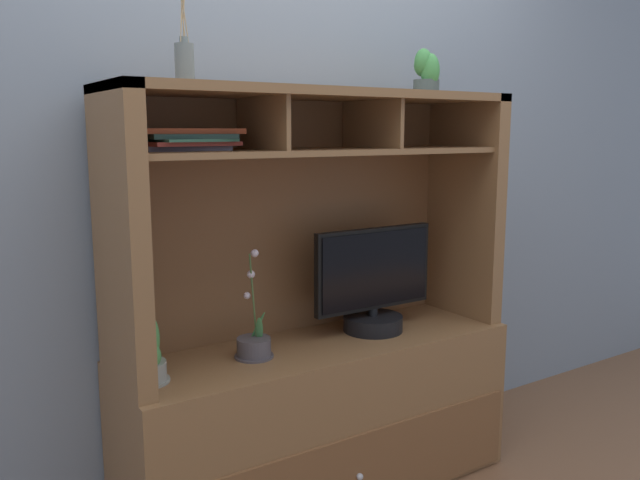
% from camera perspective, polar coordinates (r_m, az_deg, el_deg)
% --- Properties ---
extents(back_wall, '(6.00, 0.02, 2.80)m').
position_cam_1_polar(back_wall, '(2.53, -3.36, 10.50)').
color(back_wall, '#83909F').
rests_on(back_wall, ground).
extents(media_console, '(1.49, 0.50, 1.50)m').
position_cam_1_polar(media_console, '(2.47, -0.09, -11.76)').
color(media_console, olive).
rests_on(media_console, ground).
extents(tv_monitor, '(0.53, 0.23, 0.40)m').
position_cam_1_polar(tv_monitor, '(2.51, 4.77, -4.31)').
color(tv_monitor, black).
rests_on(tv_monitor, media_console).
extents(potted_orchid, '(0.13, 0.13, 0.38)m').
position_cam_1_polar(potted_orchid, '(2.26, -5.83, -9.09)').
color(potted_orchid, '#504A4F').
rests_on(potted_orchid, media_console).
extents(potted_fern, '(0.15, 0.15, 0.21)m').
position_cam_1_polar(potted_fern, '(2.10, -15.20, -10.09)').
color(potted_fern, gray).
rests_on(potted_fern, media_console).
extents(magazine_stack_left, '(0.33, 0.28, 0.07)m').
position_cam_1_polar(magazine_stack_left, '(2.11, -11.93, 8.70)').
color(magazine_stack_left, slate).
rests_on(magazine_stack_left, media_console).
extents(diffuser_bottle, '(0.06, 0.06, 0.33)m').
position_cam_1_polar(diffuser_bottle, '(2.10, -11.83, 15.05)').
color(diffuser_bottle, slate).
rests_on(diffuser_bottle, media_console).
extents(potted_succulent, '(0.12, 0.12, 0.17)m').
position_cam_1_polar(potted_succulent, '(2.60, 9.37, 14.38)').
color(potted_succulent, '#465654').
rests_on(potted_succulent, media_console).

